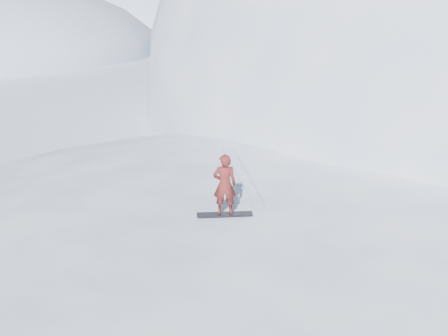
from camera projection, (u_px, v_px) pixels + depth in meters
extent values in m
plane|color=white|center=(310.00, 308.00, 14.41)|extent=(400.00, 400.00, 0.00)
ellipsoid|color=white|center=(323.00, 255.00, 17.24)|extent=(36.00, 28.00, 4.80)
ellipsoid|color=white|center=(405.00, 125.00, 33.35)|extent=(28.00, 24.00, 18.00)
ellipsoid|color=white|center=(56.00, 25.00, 117.00)|extent=(140.00, 90.00, 36.00)
ellipsoid|color=white|center=(233.00, 218.00, 20.01)|extent=(7.00, 6.30, 1.00)
cube|color=black|center=(225.00, 214.00, 14.72)|extent=(1.66, 0.38, 0.03)
imported|color=maroon|center=(225.00, 185.00, 14.39)|extent=(0.69, 0.47, 1.85)
cube|color=silver|center=(237.00, 172.00, 18.00)|extent=(0.99, 5.94, 0.04)
cube|color=silver|center=(247.00, 172.00, 18.01)|extent=(0.86, 5.95, 0.04)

